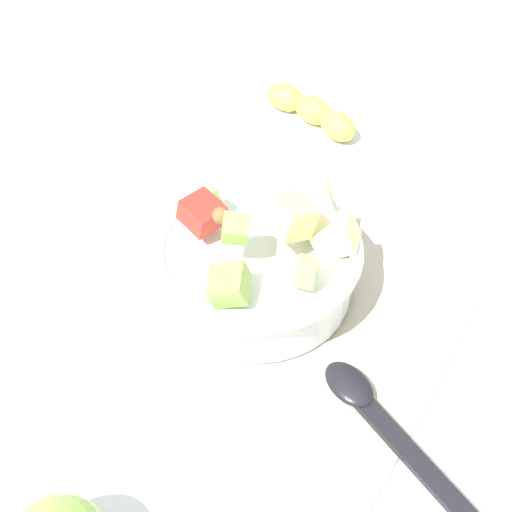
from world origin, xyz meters
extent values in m
plane|color=silver|center=(0.00, 0.00, 0.00)|extent=(2.40, 2.40, 0.00)
cube|color=#BCB299|center=(0.00, 0.00, 0.00)|extent=(0.45, 0.32, 0.01)
cylinder|color=white|center=(-0.02, -0.01, 0.03)|extent=(0.20, 0.20, 0.06)
torus|color=white|center=(-0.02, -0.01, 0.06)|extent=(0.21, 0.21, 0.02)
sphere|color=brown|center=(0.02, 0.00, 0.10)|extent=(0.03, 0.03, 0.03)
cube|color=#93C160|center=(0.04, -0.02, 0.09)|extent=(0.03, 0.02, 0.03)
cube|color=#8CB74C|center=(-0.03, 0.06, 0.08)|extent=(0.05, 0.05, 0.04)
cube|color=#E5D684|center=(-0.05, -0.03, 0.11)|extent=(0.05, 0.06, 0.04)
cube|color=#9EC656|center=(-0.01, 0.02, 0.11)|extent=(0.04, 0.04, 0.03)
cube|color=beige|center=(-0.06, -0.06, 0.08)|extent=(0.05, 0.06, 0.05)
cube|color=#A3CC6B|center=(-0.08, 0.01, 0.08)|extent=(0.02, 0.03, 0.03)
cube|color=red|center=(0.04, 0.00, 0.09)|extent=(0.05, 0.04, 0.03)
cube|color=beige|center=(-0.08, -0.05, 0.08)|extent=(0.06, 0.05, 0.05)
cube|color=#E5D684|center=(-0.04, -0.09, 0.07)|extent=(0.05, 0.06, 0.05)
ellipsoid|color=black|center=(-0.16, 0.05, 0.01)|extent=(0.07, 0.06, 0.01)
cube|color=black|center=(-0.26, 0.10, 0.01)|extent=(0.18, 0.09, 0.01)
ellipsoid|color=yellow|center=(0.03, -0.29, 0.02)|extent=(0.06, 0.05, 0.04)
ellipsoid|color=yellow|center=(0.08, -0.31, 0.02)|extent=(0.06, 0.05, 0.04)
ellipsoid|color=yellow|center=(0.12, -0.31, 0.02)|extent=(0.06, 0.04, 0.04)
camera|label=1|loc=(-0.29, 0.42, 0.59)|focal=51.76mm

